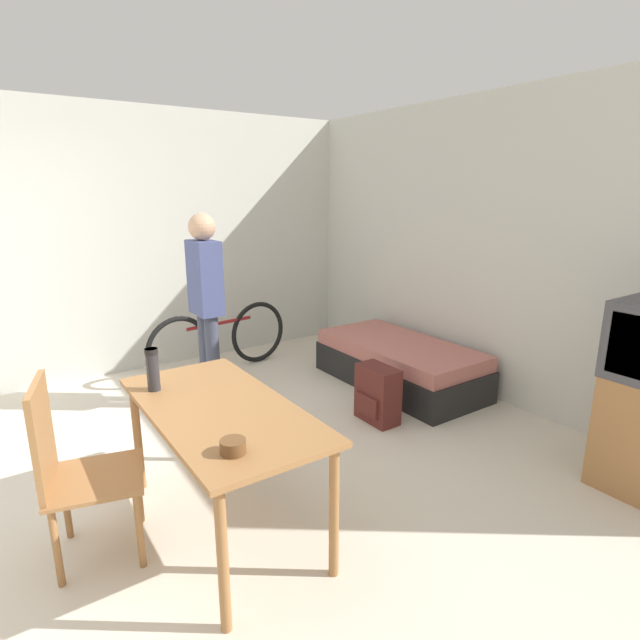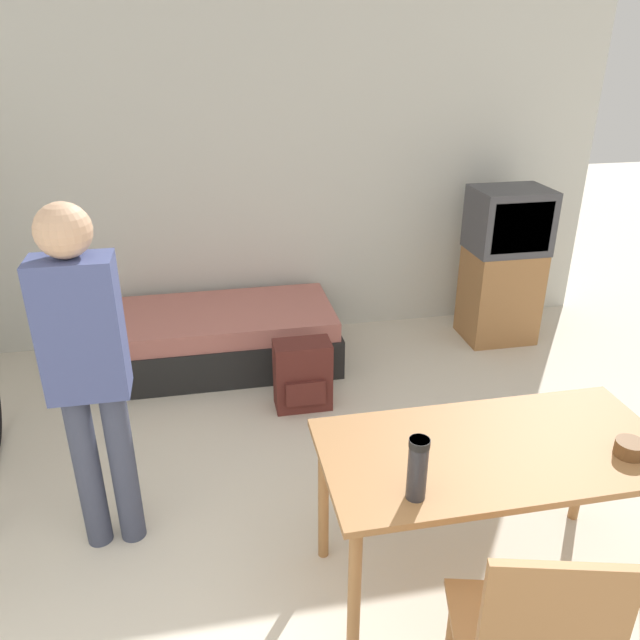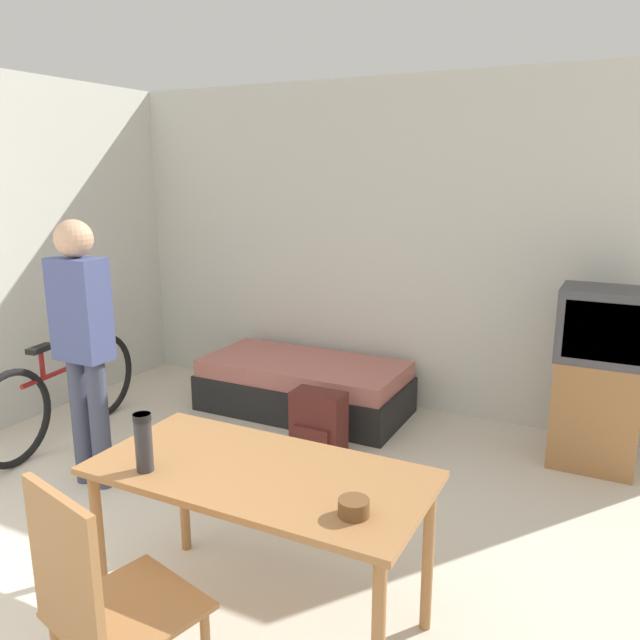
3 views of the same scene
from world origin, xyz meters
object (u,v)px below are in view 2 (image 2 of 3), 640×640
Objects in this scene: tv at (503,265)px; backpack at (303,376)px; thermos_flask at (418,466)px; dining_table at (493,464)px; person_standing at (87,362)px; mate_bowl at (630,448)px; daybed at (221,337)px.

tv reaches higher than backpack.
dining_table is at bearing 27.72° from thermos_flask.
person_standing reaches higher than mate_bowl.
daybed is at bearing 121.83° from mate_bowl.
person_standing is at bearing -148.51° from tv.
person_standing is 1.68m from backpack.
person_standing reaches higher than dining_table.
mate_bowl reaches higher than backpack.
mate_bowl reaches higher than dining_table.
dining_table is 5.69× the size of thermos_flask.
mate_bowl is at bearing -16.65° from dining_table.
tv is 4.85× the size of thermos_flask.
dining_table is at bearing -66.02° from daybed.
mate_bowl is (0.92, 0.07, -0.11)m from thermos_flask.
mate_bowl is (1.53, -2.47, 0.56)m from daybed.
mate_bowl is (0.50, -0.15, 0.12)m from dining_table.
tv is at bearing 57.72° from thermos_flask.
dining_table reaches higher than backpack.
dining_table is at bearing -20.08° from person_standing.
dining_table is 0.53m from thermos_flask.
thermos_flask is 2.17× the size of mate_bowl.
daybed is 1.98m from person_standing.
mate_bowl is at bearing -105.63° from tv.
person_standing is at bearing -137.94° from backpack.
mate_bowl is at bearing -19.30° from person_standing.
daybed is at bearing -179.31° from tv.
thermos_flask reaches higher than backpack.
daybed is 2.27m from tv.
backpack is at bearing -55.13° from daybed.
backpack is at bearing 93.49° from thermos_flask.
person_standing reaches higher than tv.
dining_table is 1.74m from backpack.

